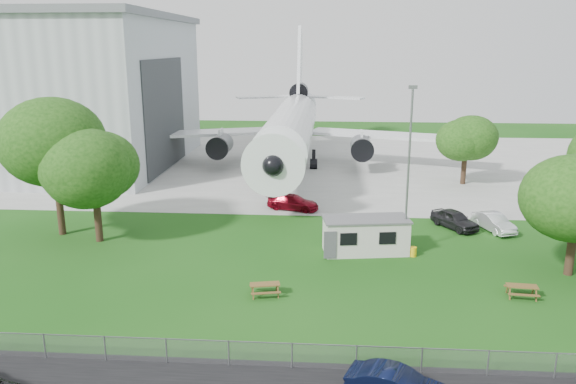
# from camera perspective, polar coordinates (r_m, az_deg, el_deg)

# --- Properties ---
(ground) EXTENTS (160.00, 160.00, 0.00)m
(ground) POSITION_cam_1_polar(r_m,az_deg,el_deg) (36.17, -0.20, -9.38)
(ground) COLOR #265C1A
(concrete_apron) EXTENTS (120.00, 46.00, 0.03)m
(concrete_apron) POSITION_cam_1_polar(r_m,az_deg,el_deg) (72.49, 2.05, 2.92)
(concrete_apron) COLOR #B7B7B2
(concrete_apron) RESTS_ON ground
(hangar) EXTENTS (43.00, 31.00, 18.55)m
(hangar) POSITION_cam_1_polar(r_m,az_deg,el_deg) (80.11, -26.62, 9.31)
(hangar) COLOR #B2B7BC
(hangar) RESTS_ON ground
(airliner) EXTENTS (46.36, 47.73, 17.69)m
(airliner) POSITION_cam_1_polar(r_m,az_deg,el_deg) (69.59, 0.37, 6.83)
(airliner) COLOR white
(airliner) RESTS_ON ground
(site_cabin) EXTENTS (6.92, 3.59, 2.62)m
(site_cabin) POSITION_cam_1_polar(r_m,az_deg,el_deg) (41.46, 7.90, -4.37)
(site_cabin) COLOR beige
(site_cabin) RESTS_ON ground
(picnic_west) EXTENTS (2.07, 1.84, 0.76)m
(picnic_west) POSITION_cam_1_polar(r_m,az_deg,el_deg) (34.75, -2.34, -10.44)
(picnic_west) COLOR brown
(picnic_west) RESTS_ON ground
(picnic_east) EXTENTS (1.93, 1.66, 0.76)m
(picnic_east) POSITION_cam_1_polar(r_m,az_deg,el_deg) (37.25, 22.58, -9.83)
(picnic_east) COLOR brown
(picnic_east) RESTS_ON ground
(fence) EXTENTS (58.00, 0.04, 1.30)m
(fence) POSITION_cam_1_polar(r_m,az_deg,el_deg) (27.79, -1.74, -17.35)
(fence) COLOR gray
(fence) RESTS_ON ground
(lamp_mast) EXTENTS (0.16, 0.16, 12.00)m
(lamp_mast) POSITION_cam_1_polar(r_m,az_deg,el_deg) (40.51, 12.11, 1.88)
(lamp_mast) COLOR slate
(lamp_mast) RESTS_ON ground
(tree_west_big) EXTENTS (8.99, 8.99, 11.63)m
(tree_west_big) POSITION_cam_1_polar(r_m,az_deg,el_deg) (47.24, -22.72, 4.24)
(tree_west_big) COLOR #382619
(tree_west_big) RESTS_ON ground
(tree_west_small) EXTENTS (7.01, 7.01, 9.48)m
(tree_west_small) POSITION_cam_1_polar(r_m,az_deg,el_deg) (44.68, -19.18, 2.51)
(tree_west_small) COLOR #382619
(tree_west_small) RESTS_ON ground
(tree_far_apron) EXTENTS (5.67, 5.67, 7.88)m
(tree_far_apron) POSITION_cam_1_polar(r_m,az_deg,el_deg) (63.61, 17.65, 5.18)
(tree_far_apron) COLOR #382619
(tree_far_apron) RESTS_ON ground
(car_ne_hatch) EXTENTS (3.84, 4.75, 1.52)m
(car_ne_hatch) POSITION_cam_1_polar(r_m,az_deg,el_deg) (48.59, 16.56, -2.69)
(car_ne_hatch) COLOR black
(car_ne_hatch) RESTS_ON ground
(car_ne_sedan) EXTENTS (2.91, 4.62, 1.44)m
(car_ne_sedan) POSITION_cam_1_polar(r_m,az_deg,el_deg) (48.93, 20.16, -2.92)
(car_ne_sedan) COLOR white
(car_ne_sedan) RESTS_ON ground
(car_apron_van) EXTENTS (5.16, 3.14, 1.40)m
(car_apron_van) POSITION_cam_1_polar(r_m,az_deg,el_deg) (51.84, 0.50, -1.06)
(car_apron_van) COLOR maroon
(car_apron_van) RESTS_ON ground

